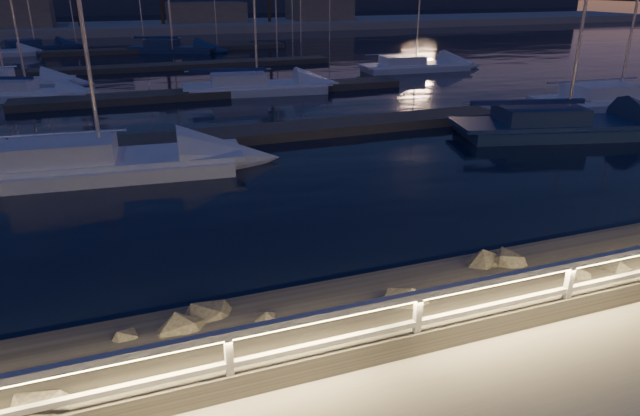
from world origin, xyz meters
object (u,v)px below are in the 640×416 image
at_px(sailboat_f, 25,93).
at_px(sailboat_g, 253,86).
at_px(guard_rail, 520,286).
at_px(sailboat_n, 33,47).
at_px(sailboat_k, 171,48).
at_px(sailboat_l, 413,65).
at_px(sailboat_c, 94,162).
at_px(sailboat_d, 560,124).
at_px(sailboat_h, 615,98).
at_px(sailboat_j, 2,82).

bearing_deg(sailboat_f, sailboat_g, 7.33).
distance_m(guard_rail, sailboat_n, 55.08).
distance_m(guard_rail, sailboat_k, 49.06).
bearing_deg(sailboat_l, sailboat_n, 142.37).
xyz_separation_m(sailboat_c, sailboat_g, (8.79, 12.93, -0.03)).
distance_m(sailboat_f, sailboat_k, 22.95).
relative_size(sailboat_d, sailboat_l, 1.15).
relative_size(sailboat_h, sailboat_k, 1.19).
height_order(sailboat_d, sailboat_n, sailboat_d).
distance_m(sailboat_d, sailboat_g, 17.15).
bearing_deg(sailboat_k, sailboat_h, -36.44).
bearing_deg(sailboat_n, sailboat_h, -71.40).
bearing_deg(sailboat_l, sailboat_h, -74.14).
bearing_deg(sailboat_k, guard_rail, -65.80).
height_order(sailboat_h, sailboat_k, sailboat_h).
bearing_deg(sailboat_h, sailboat_j, 153.91).
height_order(sailboat_d, sailboat_h, sailboat_h).
height_order(sailboat_c, sailboat_k, sailboat_c).
bearing_deg(sailboat_j, sailboat_g, -20.38).
xyz_separation_m(sailboat_h, sailboat_l, (-3.52, 15.05, -0.04)).
distance_m(guard_rail, sailboat_d, 16.96).
bearing_deg(sailboat_d, sailboat_g, 139.24).
distance_m(sailboat_h, sailboat_j, 34.97).
xyz_separation_m(sailboat_d, sailboat_f, (-22.15, 16.51, -0.06)).
bearing_deg(guard_rail, sailboat_c, 117.03).
xyz_separation_m(sailboat_j, sailboat_k, (11.96, 16.39, -0.01)).
distance_m(sailboat_c, sailboat_l, 28.15).
xyz_separation_m(sailboat_g, sailboat_j, (-13.92, 6.53, -0.01)).
height_order(sailboat_j, sailboat_l, sailboat_l).
height_order(sailboat_g, sailboat_l, sailboat_g).
distance_m(sailboat_h, sailboat_k, 38.16).
relative_size(sailboat_d, sailboat_f, 1.41).
distance_m(sailboat_d, sailboat_n, 47.98).
xyz_separation_m(sailboat_h, sailboat_j, (-30.61, 16.90, -0.02)).
bearing_deg(sailboat_g, sailboat_c, -117.12).
relative_size(sailboat_l, sailboat_n, 1.09).
xyz_separation_m(sailboat_d, sailboat_n, (-23.71, 41.71, -0.02)).
bearing_deg(sailboat_c, sailboat_d, 1.98).
xyz_separation_m(sailboat_g, sailboat_l, (13.17, 4.68, -0.03)).
distance_m(sailboat_c, sailboat_k, 36.50).
height_order(sailboat_h, sailboat_l, sailboat_h).
distance_m(sailboat_j, sailboat_n, 21.12).
bearing_deg(sailboat_c, sailboat_f, 108.43).
height_order(sailboat_c, sailboat_n, sailboat_c).
distance_m(sailboat_d, sailboat_k, 38.81).
height_order(sailboat_c, sailboat_f, sailboat_c).
height_order(guard_rail, sailboat_h, sailboat_h).
xyz_separation_m(guard_rail, sailboat_f, (-10.28, 28.58, -0.97)).
bearing_deg(guard_rail, sailboat_f, 109.78).
distance_m(sailboat_f, sailboat_n, 25.25).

